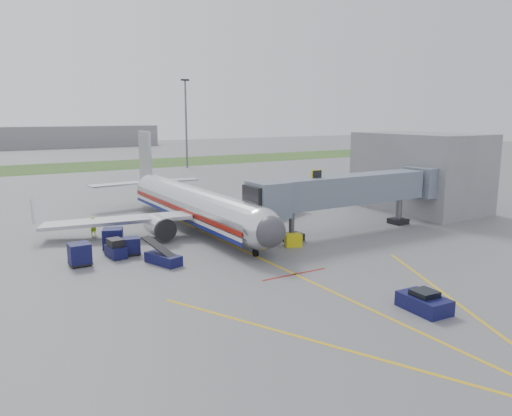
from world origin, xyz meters
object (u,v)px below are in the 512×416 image
airliner (194,204)px  ramp_worker (93,227)px  belt_loader (163,258)px  baggage_tug (116,249)px  pushback_tug (424,302)px

airliner → ramp_worker: 10.78m
airliner → belt_loader: bearing=-125.1°
airliner → ramp_worker: airliner is taller
belt_loader → ramp_worker: (-2.62, 13.05, 0.48)m
ramp_worker → baggage_tug: bearing=-111.8°
pushback_tug → belt_loader: 21.21m
belt_loader → ramp_worker: size_ratio=2.18×
airliner → ramp_worker: size_ratio=18.06×
airliner → baggage_tug: 13.05m
baggage_tug → belt_loader: bearing=-54.7°
pushback_tug → ramp_worker: size_ratio=1.68×
pushback_tug → baggage_tug: bearing=121.2°
airliner → pushback_tug: bearing=-84.6°
baggage_tug → belt_loader: (2.85, -4.02, -0.24)m
airliner → baggage_tug: (-10.72, -7.19, -1.91)m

